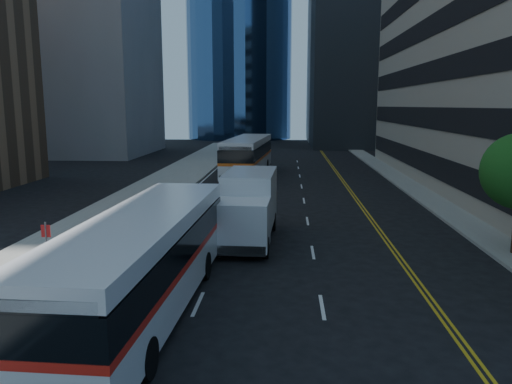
# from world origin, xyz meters

# --- Properties ---
(ground) EXTENTS (160.00, 160.00, 0.00)m
(ground) POSITION_xyz_m (0.00, 0.00, 0.00)
(ground) COLOR black
(ground) RESTS_ON ground
(sidewalk_west) EXTENTS (5.00, 90.00, 0.15)m
(sidewalk_west) POSITION_xyz_m (-10.50, 25.00, 0.07)
(sidewalk_west) COLOR gray
(sidewalk_west) RESTS_ON ground
(sidewalk_east) EXTENTS (2.00, 90.00, 0.15)m
(sidewalk_east) POSITION_xyz_m (9.00, 25.00, 0.07)
(sidewalk_east) COLOR gray
(sidewalk_east) RESTS_ON ground
(midrise_west) EXTENTS (18.00, 18.00, 35.00)m
(midrise_west) POSITION_xyz_m (-28.00, 52.00, 17.50)
(midrise_west) COLOR gray
(midrise_west) RESTS_ON ground
(bus_front) EXTENTS (3.07, 12.21, 3.13)m
(bus_front) POSITION_xyz_m (-4.96, 1.18, 1.71)
(bus_front) COLOR silver
(bus_front) RESTS_ON ground
(bus_rear) EXTENTS (3.82, 13.44, 3.42)m
(bus_rear) POSITION_xyz_m (-4.26, 32.29, 1.87)
(bus_rear) COLOR silver
(bus_rear) RESTS_ON ground
(box_truck) EXTENTS (2.53, 6.77, 3.20)m
(box_truck) POSITION_xyz_m (-2.46, 9.70, 1.69)
(box_truck) COLOR silver
(box_truck) RESTS_ON ground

